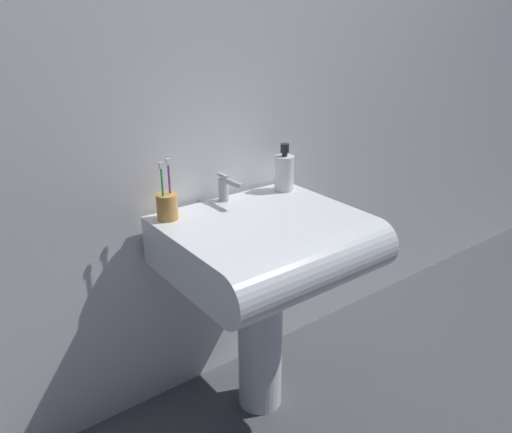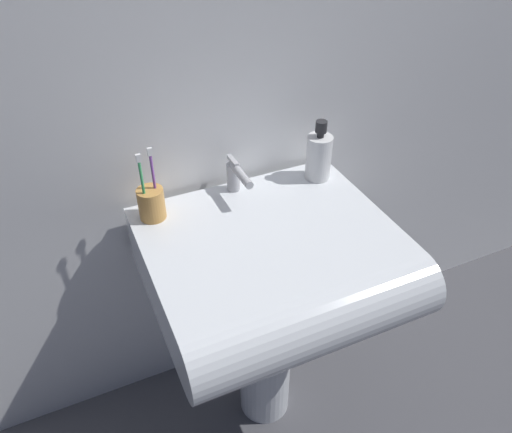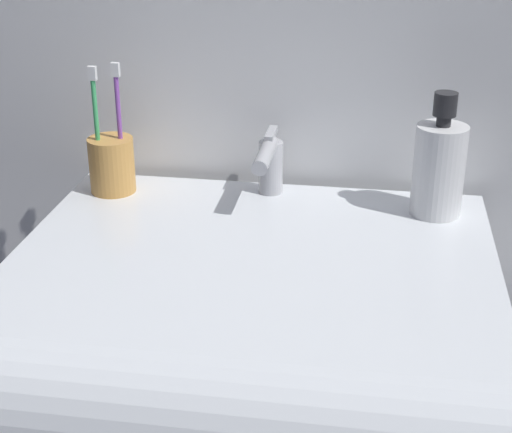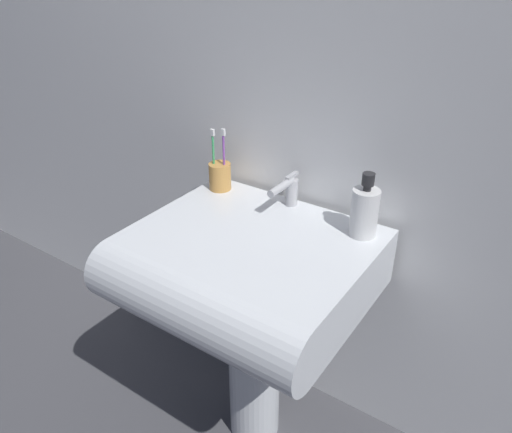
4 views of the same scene
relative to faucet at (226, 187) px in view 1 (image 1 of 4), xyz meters
The scene contains 7 objects.
ground_plane 0.83m from the faucet, 87.53° to the right, with size 6.00×6.00×0.00m, color #4C4C51.
wall_back 0.40m from the faucet, 85.37° to the left, with size 5.00×0.05×2.40m, color white.
sink_pedestal 0.55m from the faucet, 87.53° to the right, with size 0.16×0.16×0.59m, color white.
sink_basin 0.28m from the faucet, 88.14° to the right, with size 0.62×0.56×0.17m.
faucet is the anchor object (origin of this frame).
toothbrush_cup 0.24m from the faucet, behind, with size 0.07×0.07×0.20m.
soap_bottle 0.24m from the faucet, ahead, with size 0.07×0.07×0.18m.
Camera 1 is at (-0.91, -1.19, 1.37)m, focal length 35.00 mm.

